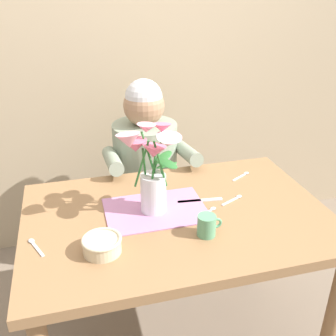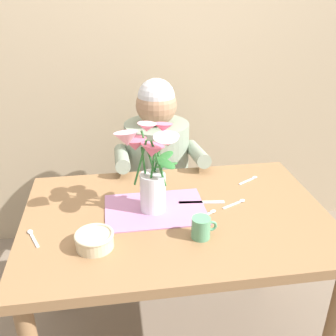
{
  "view_description": "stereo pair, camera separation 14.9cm",
  "coord_description": "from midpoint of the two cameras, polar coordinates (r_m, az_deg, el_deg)",
  "views": [
    {
      "loc": [
        -0.37,
        -1.25,
        1.57
      ],
      "look_at": [
        -0.03,
        0.05,
        0.92
      ],
      "focal_mm": 41.49,
      "sensor_mm": 36.0,
      "label": 1
    },
    {
      "loc": [
        -0.23,
        -1.28,
        1.57
      ],
      "look_at": [
        -0.03,
        0.05,
        0.92
      ],
      "focal_mm": 41.49,
      "sensor_mm": 36.0,
      "label": 2
    }
  ],
  "objects": [
    {
      "name": "ceramic_bowl",
      "position": [
        1.36,
        -12.86,
        -10.99
      ],
      "size": [
        0.14,
        0.14,
        0.06
      ],
      "color": "beige",
      "rests_on": "dining_table"
    },
    {
      "name": "wood_panel_backdrop",
      "position": [
        2.35,
        -7.89,
        17.83
      ],
      "size": [
        4.0,
        0.1,
        2.5
      ],
      "primitive_type": "cube",
      "color": "tan",
      "rests_on": "ground_plane"
    },
    {
      "name": "seated_person",
      "position": [
        2.15,
        -5.26,
        -2.14
      ],
      "size": [
        0.45,
        0.47,
        1.14
      ],
      "rotation": [
        0.0,
        0.0,
        -0.02
      ],
      "color": "#4C4C56",
      "rests_on": "ground_plane"
    },
    {
      "name": "flower_vase",
      "position": [
        1.46,
        -5.29,
        0.35
      ],
      "size": [
        0.26,
        0.25,
        0.36
      ],
      "color": "silver",
      "rests_on": "dining_table"
    },
    {
      "name": "ceramic_mug",
      "position": [
        1.4,
        2.71,
        -8.52
      ],
      "size": [
        0.09,
        0.07,
        0.08
      ],
      "color": "#569970",
      "rests_on": "dining_table"
    },
    {
      "name": "striped_placemat",
      "position": [
        1.56,
        -4.57,
        -6.25
      ],
      "size": [
        0.4,
        0.28,
        0.0
      ],
      "primitive_type": "cube",
      "color": "#B275A3",
      "rests_on": "dining_table"
    },
    {
      "name": "spoon_2",
      "position": [
        1.55,
        3.29,
        -6.44
      ],
      "size": [
        0.11,
        0.07,
        0.01
      ],
      "color": "silver",
      "rests_on": "dining_table"
    },
    {
      "name": "spoon_1",
      "position": [
        1.48,
        -21.9,
        -10.49
      ],
      "size": [
        0.06,
        0.11,
        0.01
      ],
      "color": "silver",
      "rests_on": "dining_table"
    },
    {
      "name": "dinner_knife",
      "position": [
        1.62,
        2.12,
        -4.87
      ],
      "size": [
        0.19,
        0.04,
        0.0
      ],
      "primitive_type": "cube",
      "rotation": [
        0.0,
        0.0,
        -0.1
      ],
      "color": "silver",
      "rests_on": "dining_table"
    },
    {
      "name": "dining_table",
      "position": [
        1.6,
        -1.32,
        -9.69
      ],
      "size": [
        1.2,
        0.8,
        0.74
      ],
      "color": "olive",
      "rests_on": "ground_plane"
    },
    {
      "name": "spoon_0",
      "position": [
        1.85,
        8.72,
        -1.08
      ],
      "size": [
        0.11,
        0.07,
        0.01
      ],
      "color": "silver",
      "rests_on": "dining_table"
    },
    {
      "name": "spoon_3",
      "position": [
        1.65,
        7.26,
        -4.56
      ],
      "size": [
        0.11,
        0.06,
        0.01
      ],
      "color": "silver",
      "rests_on": "dining_table"
    }
  ]
}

